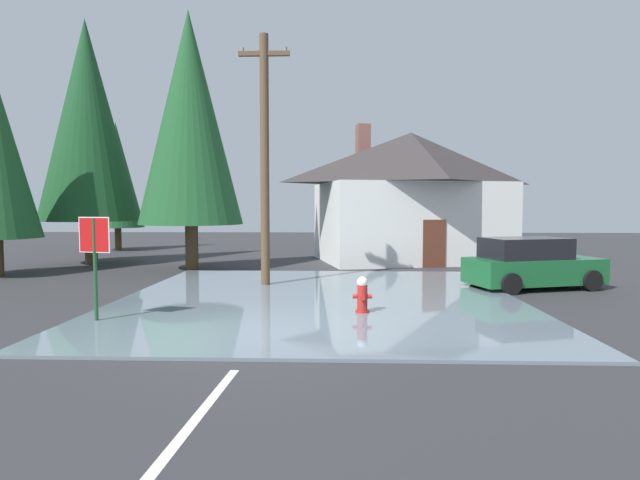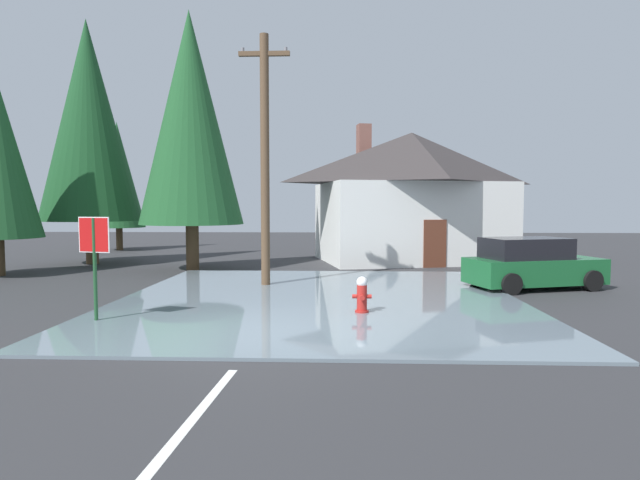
# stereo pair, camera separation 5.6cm
# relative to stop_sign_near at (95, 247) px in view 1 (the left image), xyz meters

# --- Properties ---
(ground_plane) EXTENTS (80.00, 80.00, 0.10)m
(ground_plane) POSITION_rel_stop_sign_near_xyz_m (3.62, -0.82, -1.72)
(ground_plane) COLOR #2D2D30
(flood_puddle) EXTENTS (10.75, 11.46, 0.06)m
(flood_puddle) POSITION_rel_stop_sign_near_xyz_m (4.78, 3.05, -1.64)
(flood_puddle) COLOR slate
(flood_puddle) RESTS_ON ground
(lane_stop_bar) EXTENTS (3.09, 0.35, 0.01)m
(lane_stop_bar) POSITION_rel_stop_sign_near_xyz_m (4.39, -2.11, -1.67)
(lane_stop_bar) COLOR silver
(lane_stop_bar) RESTS_ON ground
(lane_center_stripe) EXTENTS (0.33, 3.63, 0.01)m
(lane_center_stripe) POSITION_rel_stop_sign_near_xyz_m (3.59, -4.94, -1.67)
(lane_center_stripe) COLOR silver
(lane_center_stripe) RESTS_ON ground
(stop_sign_near) EXTENTS (0.76, 0.20, 2.33)m
(stop_sign_near) POSITION_rel_stop_sign_near_xyz_m (0.00, 0.00, 0.00)
(stop_sign_near) COLOR #1E4C28
(stop_sign_near) RESTS_ON ground
(fire_hydrant) EXTENTS (0.46, 0.39, 0.91)m
(fire_hydrant) POSITION_rel_stop_sign_near_xyz_m (5.87, 1.08, -1.23)
(fire_hydrant) COLOR #AD231E
(fire_hydrant) RESTS_ON ground
(utility_pole) EXTENTS (1.60, 0.28, 7.89)m
(utility_pole) POSITION_rel_stop_sign_near_xyz_m (2.97, 5.28, 2.45)
(utility_pole) COLOR brown
(utility_pole) RESTS_ON ground
(house) EXTENTS (9.88, 7.86, 6.44)m
(house) POSITION_rel_stop_sign_near_xyz_m (8.65, 13.34, 1.43)
(house) COLOR silver
(house) RESTS_ON ground
(parked_car) EXTENTS (4.39, 2.80, 1.59)m
(parked_car) POSITION_rel_stop_sign_near_xyz_m (11.29, 5.17, -0.92)
(parked_car) COLOR #195B2D
(parked_car) RESTS_ON ground
(pine_tree_tall_left) EXTENTS (2.96, 2.96, 7.40)m
(pine_tree_tall_left) POSITION_rel_stop_sign_near_xyz_m (-7.53, 18.50, 2.68)
(pine_tree_tall_left) COLOR #4C3823
(pine_tree_tall_left) RESTS_ON ground
(pine_tree_mid_left) EXTENTS (4.27, 4.27, 10.67)m
(pine_tree_mid_left) POSITION_rel_stop_sign_near_xyz_m (-5.69, 11.44, 4.61)
(pine_tree_mid_left) COLOR #4C3823
(pine_tree_mid_left) RESTS_ON ground
(pine_tree_short_left) EXTENTS (4.10, 4.10, 10.24)m
(pine_tree_short_left) POSITION_rel_stop_sign_near_xyz_m (-0.59, 9.45, 4.35)
(pine_tree_short_left) COLOR #4C3823
(pine_tree_short_left) RESTS_ON ground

